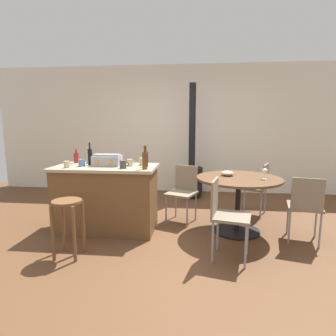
{
  "coord_description": "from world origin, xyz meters",
  "views": [
    {
      "loc": [
        0.45,
        -3.49,
        1.49
      ],
      "look_at": [
        0.06,
        0.21,
        0.88
      ],
      "focal_mm": 29.36,
      "sensor_mm": 36.0,
      "label": 1
    }
  ],
  "objects": [
    {
      "name": "toolbox",
      "position": [
        -0.78,
        0.16,
        0.98
      ],
      "size": [
        0.37,
        0.26,
        0.16
      ],
      "color": "gray",
      "rests_on": "kitchen_island"
    },
    {
      "name": "bottle_1",
      "position": [
        -0.22,
        0.1,
        1.02
      ],
      "size": [
        0.07,
        0.07,
        0.29
      ],
      "color": "black",
      "rests_on": "kitchen_island"
    },
    {
      "name": "folding_chair_near",
      "position": [
        1.44,
        0.98,
        0.5
      ],
      "size": [
        0.53,
        0.53,
        0.85
      ],
      "color": "#7F705B",
      "rests_on": "ground_plane"
    },
    {
      "name": "cup_0",
      "position": [
        -0.49,
        -0.05,
        0.96
      ],
      "size": [
        0.12,
        0.09,
        0.1
      ],
      "color": "#383838",
      "rests_on": "kitchen_island"
    },
    {
      "name": "bottle_4",
      "position": [
        -1.11,
        0.36,
        1.02
      ],
      "size": [
        0.07,
        0.07,
        0.28
      ],
      "color": "#B7B2AD",
      "rests_on": "kitchen_island"
    },
    {
      "name": "folding_chair_left",
      "position": [
        0.77,
        -0.55,
        0.53
      ],
      "size": [
        0.48,
        0.48,
        0.88
      ],
      "color": "#7F705B",
      "rests_on": "ground_plane"
    },
    {
      "name": "cup_1",
      "position": [
        -0.45,
        0.15,
        0.96
      ],
      "size": [
        0.11,
        0.07,
        0.09
      ],
      "color": "tan",
      "rests_on": "kitchen_island"
    },
    {
      "name": "serving_bowl",
      "position": [
        0.88,
        0.33,
        0.8
      ],
      "size": [
        0.18,
        0.18,
        0.07
      ],
      "primitive_type": "ellipsoid",
      "color": "tan",
      "rests_on": "dining_table"
    },
    {
      "name": "folding_chair_right",
      "position": [
        1.8,
        -0.05,
        0.5
      ],
      "size": [
        0.49,
        0.49,
        0.85
      ],
      "color": "#7F705B",
      "rests_on": "ground_plane"
    },
    {
      "name": "bottle_0",
      "position": [
        -0.2,
        -0.09,
        1.03
      ],
      "size": [
        0.07,
        0.07,
        0.3
      ],
      "color": "#603314",
      "rests_on": "kitchen_island"
    },
    {
      "name": "wooden_stool",
      "position": [
        -0.96,
        -0.7,
        0.47
      ],
      "size": [
        0.32,
        0.32,
        0.65
      ],
      "color": "brown",
      "rests_on": "ground_plane"
    },
    {
      "name": "dining_table",
      "position": [
        1.02,
        0.22,
        0.59
      ],
      "size": [
        1.14,
        1.14,
        0.77
      ],
      "color": "black",
      "rests_on": "ground_plane"
    },
    {
      "name": "ground_plane",
      "position": [
        0.0,
        0.0,
        0.0
      ],
      "size": [
        8.8,
        8.8,
        0.0
      ],
      "primitive_type": "plane",
      "color": "brown"
    },
    {
      "name": "wine_glass",
      "position": [
        1.34,
        0.13,
        0.87
      ],
      "size": [
        0.07,
        0.07,
        0.14
      ],
      "color": "silver",
      "rests_on": "dining_table"
    },
    {
      "name": "cup_2",
      "position": [
        -1.1,
        0.07,
        0.95
      ],
      "size": [
        0.12,
        0.09,
        0.09
      ],
      "color": "#4C7099",
      "rests_on": "kitchen_island"
    },
    {
      "name": "back_wall",
      "position": [
        0.0,
        2.51,
        1.35
      ],
      "size": [
        8.0,
        0.1,
        2.7
      ],
      "primitive_type": "cube",
      "color": "silver",
      "rests_on": "ground_plane"
    },
    {
      "name": "folding_chair_far",
      "position": [
        0.26,
        0.58,
        0.5
      ],
      "size": [
        0.52,
        0.52,
        0.85
      ],
      "color": "#7F705B",
      "rests_on": "ground_plane"
    },
    {
      "name": "cup_3",
      "position": [
        -0.3,
        0.25,
        0.96
      ],
      "size": [
        0.11,
        0.08,
        0.1
      ],
      "color": "tan",
      "rests_on": "kitchen_island"
    },
    {
      "name": "kitchen_island",
      "position": [
        -0.79,
        0.12,
        0.46
      ],
      "size": [
        1.4,
        0.72,
        0.91
      ],
      "color": "brown",
      "rests_on": "ground_plane"
    },
    {
      "name": "wood_stove",
      "position": [
        0.36,
        1.98,
        0.53
      ],
      "size": [
        0.44,
        0.45,
        2.25
      ],
      "color": "black",
      "rests_on": "ground_plane"
    },
    {
      "name": "bottle_3",
      "position": [
        -1.32,
        0.37,
        0.99
      ],
      "size": [
        0.07,
        0.07,
        0.2
      ],
      "color": "maroon",
      "rests_on": "kitchen_island"
    },
    {
      "name": "bottle_2",
      "position": [
        -1.03,
        0.17,
        1.03
      ],
      "size": [
        0.06,
        0.06,
        0.32
      ],
      "color": "black",
      "rests_on": "kitchen_island"
    },
    {
      "name": "cup_4",
      "position": [
        -1.25,
        -0.08,
        0.95
      ],
      "size": [
        0.11,
        0.07,
        0.09
      ],
      "color": "tan",
      "rests_on": "kitchen_island"
    }
  ]
}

